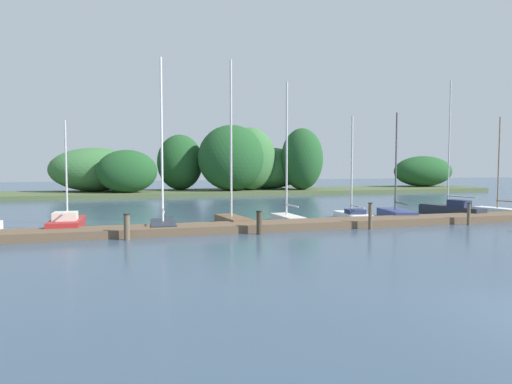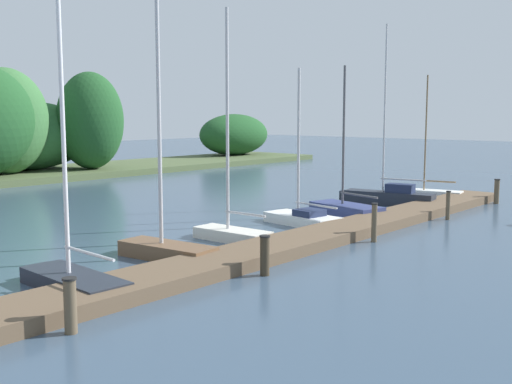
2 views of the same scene
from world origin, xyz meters
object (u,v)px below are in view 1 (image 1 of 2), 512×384
object	(u,v)px
sailboat_3	(232,215)
sailboat_6	(396,213)
sailboat_2	(163,221)
mooring_piling_2	(259,222)
sailboat_4	(287,214)
sailboat_5	(352,214)
sailboat_8	(499,210)
sailboat_1	(67,223)
mooring_piling_1	(127,227)
sailboat_7	(450,209)
mooring_piling_3	(370,216)
mooring_piling_4	(469,214)

from	to	relation	value
sailboat_3	sailboat_6	bearing A→B (deg)	-96.14
sailboat_2	mooring_piling_2	xyz separation A→B (m)	(3.94, -2.61, 0.13)
sailboat_4	sailboat_5	xyz separation A→B (m)	(3.86, 0.01, -0.13)
sailboat_8	mooring_piling_2	xyz separation A→B (m)	(-16.23, -3.40, 0.25)
sailboat_5	sailboat_6	bearing A→B (deg)	-86.92
sailboat_1	sailboat_3	size ratio (longest dim) A/B	0.61
sailboat_1	mooring_piling_1	world-z (taller)	sailboat_1
sailboat_2	sailboat_7	world-z (taller)	sailboat_7
sailboat_4	mooring_piling_2	bearing A→B (deg)	141.83
sailboat_8	sailboat_1	bearing A→B (deg)	77.91
mooring_piling_1	sailboat_7	bearing A→B (deg)	11.24
sailboat_4	sailboat_3	bearing A→B (deg)	93.26
sailboat_4	mooring_piling_3	xyz separation A→B (m)	(2.81, -3.71, 0.20)
sailboat_7	mooring_piling_2	xyz separation A→B (m)	(-13.01, -3.75, 0.10)
sailboat_4	sailboat_6	xyz separation A→B (m)	(6.49, -0.19, -0.12)
sailboat_2	sailboat_3	world-z (taller)	sailboat_3
sailboat_2	sailboat_7	size ratio (longest dim) A/B	1.00
mooring_piling_3	sailboat_8	bearing A→B (deg)	17.47
sailboat_1	mooring_piling_3	size ratio (longest dim) A/B	4.02
sailboat_1	sailboat_7	bearing A→B (deg)	-88.10
sailboat_4	mooring_piling_4	xyz separation A→B (m)	(8.38, -3.73, 0.13)
mooring_piling_3	sailboat_4	bearing A→B (deg)	127.18
sailboat_2	mooring_piling_4	xyz separation A→B (m)	(14.96, -2.62, 0.17)
sailboat_7	sailboat_5	bearing A→B (deg)	79.53
mooring_piling_2	mooring_piling_4	bearing A→B (deg)	-0.06
sailboat_3	sailboat_4	xyz separation A→B (m)	(3.09, 0.33, -0.04)
mooring_piling_4	sailboat_1	bearing A→B (deg)	170.01
sailboat_3	sailboat_5	world-z (taller)	sailboat_3
sailboat_5	mooring_piling_3	size ratio (longest dim) A/B	4.55
mooring_piling_1	mooring_piling_4	xyz separation A→B (m)	(16.59, -0.07, 0.03)
sailboat_3	mooring_piling_3	distance (m)	6.80
sailboat_7	mooring_piling_2	bearing A→B (deg)	95.42
mooring_piling_1	mooring_piling_2	world-z (taller)	mooring_piling_1
sailboat_3	sailboat_7	world-z (taller)	sailboat_3
sailboat_2	sailboat_6	distance (m)	13.11
sailboat_2	sailboat_6	xyz separation A→B (m)	(13.08, 0.92, -0.08)
sailboat_3	mooring_piling_1	size ratio (longest dim) A/B	7.73
sailboat_2	mooring_piling_2	distance (m)	4.73
sailboat_3	sailboat_4	distance (m)	3.11
sailboat_6	sailboat_7	size ratio (longest dim) A/B	0.75
mooring_piling_2	sailboat_6	bearing A→B (deg)	21.11
mooring_piling_1	mooring_piling_2	size ratio (longest dim) A/B	1.03
sailboat_2	sailboat_4	world-z (taller)	sailboat_2
sailboat_8	mooring_piling_1	bearing A→B (deg)	86.57
sailboat_3	mooring_piling_3	size ratio (longest dim) A/B	6.55
sailboat_2	mooring_piling_2	bearing A→B (deg)	-120.99
mooring_piling_1	sailboat_5	bearing A→B (deg)	16.92
sailboat_3	sailboat_5	bearing A→B (deg)	-94.19
sailboat_3	sailboat_2	bearing A→B (deg)	95.67
sailboat_5	mooring_piling_1	xyz separation A→B (m)	(-12.06, -3.67, 0.23)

